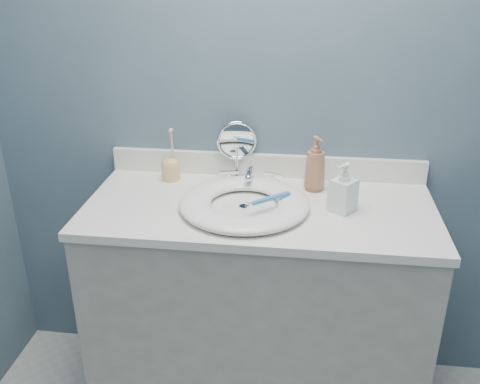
% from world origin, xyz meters
% --- Properties ---
extents(back_wall, '(2.20, 0.02, 2.40)m').
position_xyz_m(back_wall, '(0.00, 1.25, 1.20)').
color(back_wall, '#475B6B').
rests_on(back_wall, ground).
extents(vanity_cabinet, '(1.20, 0.55, 0.85)m').
position_xyz_m(vanity_cabinet, '(0.00, 0.97, 0.42)').
color(vanity_cabinet, '#B3AEA4').
rests_on(vanity_cabinet, ground).
extents(countertop, '(1.22, 0.57, 0.03)m').
position_xyz_m(countertop, '(0.00, 0.97, 0.86)').
color(countertop, white).
rests_on(countertop, vanity_cabinet).
extents(backsplash, '(1.22, 0.02, 0.09)m').
position_xyz_m(backsplash, '(0.00, 1.24, 0.93)').
color(backsplash, white).
rests_on(backsplash, countertop).
extents(basin, '(0.45, 0.45, 0.04)m').
position_xyz_m(basin, '(-0.05, 0.94, 0.90)').
color(basin, white).
rests_on(basin, countertop).
extents(drain, '(0.04, 0.04, 0.01)m').
position_xyz_m(drain, '(-0.05, 0.94, 0.88)').
color(drain, silver).
rests_on(drain, countertop).
extents(faucet, '(0.25, 0.13, 0.07)m').
position_xyz_m(faucet, '(-0.05, 1.14, 0.91)').
color(faucet, silver).
rests_on(faucet, countertop).
extents(makeup_mirror, '(0.15, 0.09, 0.23)m').
position_xyz_m(makeup_mirror, '(-0.11, 1.21, 1.00)').
color(makeup_mirror, silver).
rests_on(makeup_mirror, countertop).
extents(soap_bottle_amber, '(0.11, 0.11, 0.20)m').
position_xyz_m(soap_bottle_amber, '(0.19, 1.13, 0.98)').
color(soap_bottle_amber, '#A26649').
rests_on(soap_bottle_amber, countertop).
extents(soap_bottle_clear, '(0.11, 0.11, 0.17)m').
position_xyz_m(soap_bottle_clear, '(0.28, 0.97, 0.97)').
color(soap_bottle_clear, white).
rests_on(soap_bottle_clear, countertop).
extents(toothbrush_holder, '(0.07, 0.07, 0.21)m').
position_xyz_m(toothbrush_holder, '(-0.36, 1.16, 0.93)').
color(toothbrush_holder, '#E4BB72').
rests_on(toothbrush_holder, countertop).
extents(toothbrush_lying, '(0.14, 0.12, 0.02)m').
position_xyz_m(toothbrush_lying, '(0.04, 0.94, 0.92)').
color(toothbrush_lying, '#367BBF').
rests_on(toothbrush_lying, basin).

